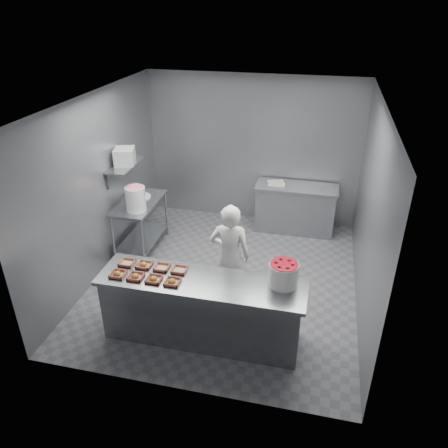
{
  "coord_description": "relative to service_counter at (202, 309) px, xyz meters",
  "views": [
    {
      "loc": [
        1.28,
        -5.58,
        4.03
      ],
      "look_at": [
        0.02,
        -0.2,
        1.09
      ],
      "focal_mm": 35.0,
      "sensor_mm": 36.0,
      "label": 1
    }
  ],
  "objects": [
    {
      "name": "glaze_bucket",
      "position": [
        -1.56,
        1.65,
        0.66
      ],
      "size": [
        0.34,
        0.32,
        0.49
      ],
      "color": "white",
      "rests_on": "prep_table"
    },
    {
      "name": "appliance",
      "position": [
        -1.82,
        1.95,
        1.24
      ],
      "size": [
        0.39,
        0.42,
        0.26
      ],
      "primitive_type": "cube",
      "rotation": [
        0.0,
        0.0,
        0.28
      ],
      "color": "gray",
      "rests_on": "wall_shelf"
    },
    {
      "name": "tray_2",
      "position": [
        -0.57,
        -0.13,
        0.47
      ],
      "size": [
        0.19,
        0.18,
        0.06
      ],
      "color": "tan",
      "rests_on": "service_counter"
    },
    {
      "name": "back_counter",
      "position": [
        0.9,
        3.25,
        -0.0
      ],
      "size": [
        1.5,
        0.6,
        0.9
      ],
      "color": "slate",
      "rests_on": "ground"
    },
    {
      "name": "tray_3",
      "position": [
        -0.33,
        -0.13,
        0.47
      ],
      "size": [
        0.19,
        0.18,
        0.06
      ],
      "color": "tan",
      "rests_on": "service_counter"
    },
    {
      "name": "tray_7",
      "position": [
        -0.32,
        0.13,
        0.47
      ],
      "size": [
        0.19,
        0.18,
        0.04
      ],
      "color": "tan",
      "rests_on": "service_counter"
    },
    {
      "name": "bucket_lid",
      "position": [
        -1.69,
        2.14,
        0.46
      ],
      "size": [
        0.43,
        0.43,
        0.03
      ],
      "primitive_type": "cylinder",
      "rotation": [
        0.0,
        0.0,
        -0.35
      ],
      "color": "white",
      "rests_on": "prep_table"
    },
    {
      "name": "prep_table",
      "position": [
        -1.65,
        1.95,
        0.14
      ],
      "size": [
        0.6,
        1.2,
        0.9
      ],
      "color": "slate",
      "rests_on": "ground"
    },
    {
      "name": "rag",
      "position": [
        -1.66,
        2.13,
        0.46
      ],
      "size": [
        0.16,
        0.14,
        0.02
      ],
      "primitive_type": "cube",
      "rotation": [
        0.0,
        0.0,
        0.03
      ],
      "color": "#CCB28C",
      "rests_on": "prep_table"
    },
    {
      "name": "tray_1",
      "position": [
        -0.81,
        -0.13,
        0.47
      ],
      "size": [
        0.19,
        0.18,
        0.06
      ],
      "color": "tan",
      "rests_on": "service_counter"
    },
    {
      "name": "ceiling",
      "position": [
        0.0,
        1.35,
        2.35
      ],
      "size": [
        4.5,
        4.5,
        0.0
      ],
      "primitive_type": "plane",
      "rotation": [
        3.14,
        0.0,
        0.0
      ],
      "color": "white",
      "rests_on": "wall_back"
    },
    {
      "name": "floor",
      "position": [
        0.0,
        1.35,
        -0.45
      ],
      "size": [
        4.5,
        4.5,
        0.0
      ],
      "primitive_type": "plane",
      "color": "#4C4C51",
      "rests_on": "ground"
    },
    {
      "name": "worker",
      "position": [
        0.19,
        0.81,
        0.33
      ],
      "size": [
        0.59,
        0.4,
        1.57
      ],
      "primitive_type": "imported",
      "rotation": [
        0.0,
        0.0,
        3.18
      ],
      "color": "white",
      "rests_on": "ground"
    },
    {
      "name": "service_counter",
      "position": [
        0.0,
        0.0,
        0.0
      ],
      "size": [
        2.6,
        0.7,
        0.9
      ],
      "color": "slate",
      "rests_on": "ground"
    },
    {
      "name": "wall_shelf",
      "position": [
        -1.82,
        1.95,
        1.1
      ],
      "size": [
        0.35,
        0.9,
        0.03
      ],
      "primitive_type": "cube",
      "color": "slate",
      "rests_on": "wall_left"
    },
    {
      "name": "tray_4",
      "position": [
        -1.04,
        0.13,
        0.47
      ],
      "size": [
        0.19,
        0.18,
        0.04
      ],
      "color": "tan",
      "rests_on": "service_counter"
    },
    {
      "name": "wall_right",
      "position": [
        2.0,
        1.35,
        0.95
      ],
      "size": [
        0.04,
        4.5,
        2.8
      ],
      "primitive_type": "cube",
      "color": "slate",
      "rests_on": "ground"
    },
    {
      "name": "strawberry_tub",
      "position": [
        0.99,
        0.15,
        0.61
      ],
      "size": [
        0.36,
        0.36,
        0.3
      ],
      "color": "white",
      "rests_on": "service_counter"
    },
    {
      "name": "tray_6",
      "position": [
        -0.56,
        0.13,
        0.47
      ],
      "size": [
        0.19,
        0.18,
        0.04
      ],
      "color": "tan",
      "rests_on": "service_counter"
    },
    {
      "name": "tray_5",
      "position": [
        -0.81,
        0.13,
        0.47
      ],
      "size": [
        0.19,
        0.18,
        0.06
      ],
      "color": "tan",
      "rests_on": "service_counter"
    },
    {
      "name": "tray_0",
      "position": [
        -1.05,
        -0.13,
        0.47
      ],
      "size": [
        0.19,
        0.18,
        0.06
      ],
      "color": "tan",
      "rests_on": "service_counter"
    },
    {
      "name": "paper_stack",
      "position": [
        0.51,
        3.25,
        0.47
      ],
      "size": [
        0.34,
        0.28,
        0.05
      ],
      "primitive_type": "cube",
      "rotation": [
        0.0,
        0.0,
        0.22
      ],
      "color": "silver",
      "rests_on": "back_counter"
    },
    {
      "name": "wall_back",
      "position": [
        0.0,
        3.6,
        0.95
      ],
      "size": [
        4.0,
        0.04,
        2.8
      ],
      "primitive_type": "cube",
      "color": "slate",
      "rests_on": "ground"
    },
    {
      "name": "wall_left",
      "position": [
        -2.0,
        1.35,
        0.95
      ],
      "size": [
        0.04,
        4.5,
        2.8
      ],
      "primitive_type": "cube",
      "color": "slate",
      "rests_on": "ground"
    }
  ]
}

